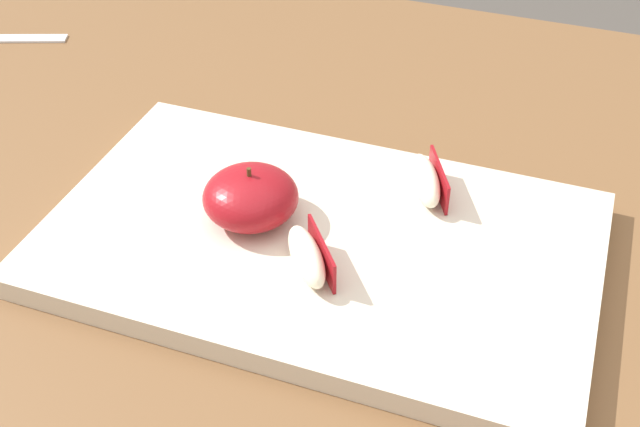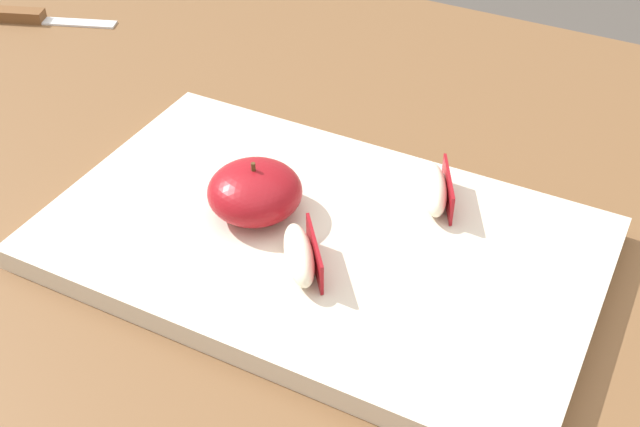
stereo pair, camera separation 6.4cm
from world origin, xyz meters
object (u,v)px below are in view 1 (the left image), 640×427
apple_half_skin_up (251,196)px  apple_wedge_back (426,180)px  apple_wedge_left (308,256)px  cutting_board (320,242)px

apple_half_skin_up → apple_wedge_back: bearing=31.7°
apple_wedge_left → apple_wedge_back: same height
apple_half_skin_up → apple_wedge_back: 0.15m
cutting_board → apple_half_skin_up: apple_half_skin_up is taller
cutting_board → apple_wedge_back: apple_wedge_back is taller
apple_wedge_left → apple_wedge_back: (0.06, 0.12, 0.00)m
apple_half_skin_up → apple_wedge_left: apple_half_skin_up is taller
apple_wedge_left → apple_wedge_back: 0.14m
apple_half_skin_up → apple_wedge_back: (0.13, 0.08, -0.01)m
cutting_board → apple_wedge_left: bearing=-81.8°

